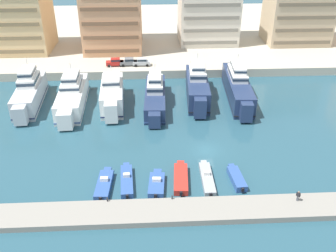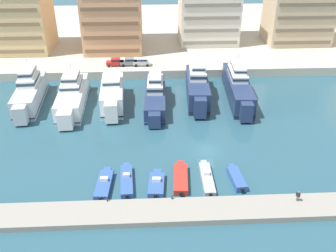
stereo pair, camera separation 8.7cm
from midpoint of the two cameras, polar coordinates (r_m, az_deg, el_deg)
ground_plane at (r=61.13m, az=5.87°, el=-3.75°), size 400.00×400.00×0.00m
quay_promenade at (r=120.44m, az=1.40°, el=14.14°), size 180.00×70.00×1.95m
pier_dock at (r=49.72m, az=8.27°, el=-12.54°), size 120.00×4.43×0.84m
yacht_silver_far_left at (r=79.37m, az=-20.40°, el=4.86°), size 5.30×18.81×8.79m
yacht_white_left at (r=75.97m, az=-14.45°, el=4.53°), size 5.28×19.79×8.18m
yacht_white_mid_left at (r=74.74m, az=-8.53°, el=4.79°), size 4.91×16.32×7.49m
yacht_navy_center_left at (r=74.33m, az=-2.00°, el=4.76°), size 4.55×19.49×7.79m
yacht_navy_center at (r=76.91m, az=4.46°, el=6.06°), size 5.11×18.86×8.96m
yacht_navy_center_right at (r=78.27m, az=10.54°, el=5.94°), size 5.15×22.06×8.54m
motorboat_blue_far_left at (r=53.96m, az=-9.73°, el=-8.69°), size 2.32×7.15×1.39m
motorboat_blue_left at (r=54.19m, az=-6.35°, el=-8.21°), size 2.10×7.82×1.34m
motorboat_blue_mid_left at (r=53.31m, az=-1.79°, el=-8.76°), size 2.54×6.13×1.31m
motorboat_red_center_left at (r=54.22m, az=1.92°, el=-7.93°), size 2.44×7.57×0.95m
motorboat_grey_center at (r=54.57m, az=5.91°, el=-7.90°), size 1.65×8.06×1.32m
motorboat_blue_center_right at (r=55.02m, az=10.35°, el=-7.82°), size 2.01×6.04×0.99m
car_red_far_left at (r=90.18m, az=-8.10°, el=9.65°), size 4.19×2.11×1.80m
car_grey_left at (r=89.99m, az=-6.01°, el=9.74°), size 4.17×2.07×1.80m
car_silver_mid_left at (r=89.66m, az=-4.06°, el=9.75°), size 4.10×1.93×1.80m
apartment_block_far_left at (r=105.54m, az=-22.69°, el=16.93°), size 17.18×14.12×25.77m
apartment_block_left at (r=101.03m, az=-8.62°, el=18.39°), size 14.88×17.14×26.11m
apartment_block_mid_left at (r=106.13m, az=6.16°, el=17.88°), size 15.86×13.38×21.70m
apartment_block_center_left at (r=111.17m, az=19.22°, el=16.22°), size 16.84×12.43×18.66m
pedestrian_near_edge at (r=52.13m, az=19.19°, el=-9.92°), size 0.44×0.46×1.54m
bollard_west at (r=50.25m, az=-9.28°, el=-10.96°), size 0.20×0.20×0.61m
bollard_west_mid at (r=49.95m, az=0.58°, el=-10.77°), size 0.20×0.20×0.61m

